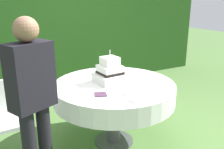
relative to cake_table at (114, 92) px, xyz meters
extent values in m
plane|color=#547A3D|center=(0.00, 0.00, -0.66)|extent=(20.00, 20.00, 0.00)
cube|color=#234C19|center=(0.00, 2.41, 0.59)|extent=(6.82, 0.41, 2.50)
cylinder|color=#4C4C51|center=(0.00, 0.00, -0.65)|extent=(0.48, 0.48, 0.02)
cylinder|color=#4C4C51|center=(0.00, 0.00, -0.29)|extent=(0.16, 0.16, 0.74)
cylinder|color=brown|center=(0.00, 0.00, 0.10)|extent=(1.39, 1.39, 0.03)
cylinder|color=white|center=(0.00, 0.00, 0.01)|extent=(1.42, 1.42, 0.22)
cube|color=white|center=(-0.02, 0.06, 0.16)|extent=(0.35, 0.35, 0.10)
cube|color=white|center=(-0.02, 0.06, 0.27)|extent=(0.26, 0.26, 0.10)
cube|color=black|center=(-0.02, 0.06, 0.23)|extent=(0.27, 0.27, 0.03)
cube|color=white|center=(-0.02, 0.06, 0.37)|extent=(0.19, 0.19, 0.10)
sphere|color=#D13866|center=(0.09, 0.19, 0.24)|extent=(0.10, 0.10, 0.10)
cylinder|color=silver|center=(-0.02, 0.06, 0.46)|extent=(0.01, 0.01, 0.08)
cylinder|color=white|center=(-0.07, -0.53, 0.12)|extent=(0.14, 0.14, 0.01)
cylinder|color=white|center=(-0.04, -0.37, 0.12)|extent=(0.11, 0.11, 0.01)
cylinder|color=white|center=(0.34, -0.37, 0.12)|extent=(0.15, 0.15, 0.01)
cylinder|color=white|center=(0.14, 0.39, 0.12)|extent=(0.14, 0.14, 0.01)
cube|color=#4C2D47|center=(-0.30, -0.25, 0.12)|extent=(0.15, 0.15, 0.01)
cylinder|color=white|center=(-0.99, 0.05, -0.44)|extent=(0.03, 0.03, 0.45)
cylinder|color=white|center=(-1.00, 0.37, -0.44)|extent=(0.03, 0.03, 0.45)
cube|color=white|center=(-1.16, 0.21, -0.19)|extent=(0.41, 0.41, 0.04)
cube|color=white|center=(-1.16, 0.39, 0.03)|extent=(0.40, 0.05, 0.40)
cylinder|color=black|center=(-0.92, -0.36, -0.24)|extent=(0.12, 0.12, 0.85)
cube|color=black|center=(-1.00, -0.39, 0.46)|extent=(0.41, 0.33, 0.55)
sphere|color=#8C664C|center=(-1.00, -0.39, 0.84)|extent=(0.20, 0.20, 0.20)
camera|label=1|loc=(-1.34, -2.37, 1.07)|focal=39.70mm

